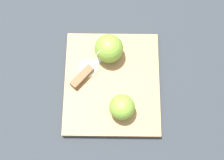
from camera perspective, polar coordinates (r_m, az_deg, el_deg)
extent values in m
plane|color=#282D33|center=(0.93, 0.00, -0.79)|extent=(4.00, 4.00, 0.00)
cube|color=#A37A4C|center=(0.92, 0.00, -0.60)|extent=(0.34, 0.31, 0.02)
sphere|color=olive|center=(0.85, 1.84, -5.01)|extent=(0.07, 0.07, 0.07)
cylinder|color=beige|center=(0.85, 1.41, -5.04)|extent=(0.07, 0.01, 0.07)
sphere|color=olive|center=(0.90, -0.68, 5.75)|extent=(0.08, 0.08, 0.08)
cylinder|color=beige|center=(0.89, -0.49, 5.35)|extent=(0.03, 0.08, 0.08)
cube|color=silver|center=(0.93, -2.06, 3.86)|extent=(0.06, 0.07, 0.00)
cube|color=brown|center=(0.90, -5.50, 0.59)|extent=(0.07, 0.07, 0.02)
cylinder|color=beige|center=(0.92, -4.41, 2.17)|extent=(0.06, 0.06, 0.00)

